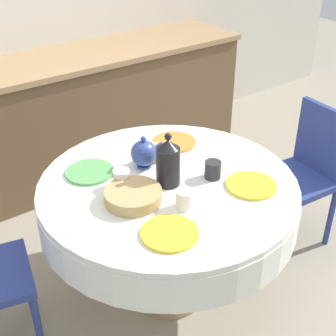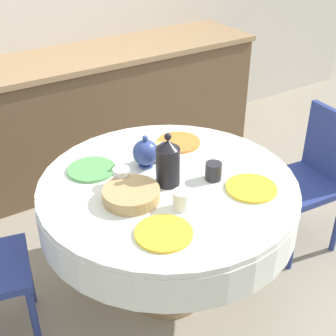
{
  "view_description": "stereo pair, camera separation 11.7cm",
  "coord_description": "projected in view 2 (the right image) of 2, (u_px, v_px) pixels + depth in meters",
  "views": [
    {
      "loc": [
        -1.15,
        -1.56,
        1.99
      ],
      "look_at": [
        0.0,
        0.0,
        0.82
      ],
      "focal_mm": 50.0,
      "sensor_mm": 36.0,
      "label": 1
    },
    {
      "loc": [
        -1.05,
        -1.62,
        1.99
      ],
      "look_at": [
        0.0,
        0.0,
        0.82
      ],
      "focal_mm": 50.0,
      "sensor_mm": 36.0,
      "label": 2
    }
  ],
  "objects": [
    {
      "name": "teapot",
      "position": [
        146.0,
        153.0,
        2.39
      ],
      "size": [
        0.19,
        0.14,
        0.18
      ],
      "color": "#33478E",
      "rests_on": "dining_table"
    },
    {
      "name": "chair_left",
      "position": [
        312.0,
        174.0,
        2.82
      ],
      "size": [
        0.43,
        0.43,
        0.89
      ],
      "rotation": [
        0.0,
        0.0,
        1.48
      ],
      "color": "navy",
      "rests_on": "ground_plane"
    },
    {
      "name": "plate_near_left",
      "position": [
        164.0,
        233.0,
        1.95
      ],
      "size": [
        0.25,
        0.25,
        0.01
      ],
      "primitive_type": "cylinder",
      "color": "yellow",
      "rests_on": "dining_table"
    },
    {
      "name": "ground_plane",
      "position": [
        168.0,
        290.0,
        2.69
      ],
      "size": [
        12.0,
        12.0,
        0.0
      ],
      "primitive_type": "plane",
      "color": "#9E937F"
    },
    {
      "name": "plate_far_left",
      "position": [
        92.0,
        169.0,
        2.39
      ],
      "size": [
        0.25,
        0.25,
        0.01
      ],
      "primitive_type": "cylinder",
      "color": "#5BA85B",
      "rests_on": "dining_table"
    },
    {
      "name": "cup_far_left",
      "position": [
        122.0,
        177.0,
        2.26
      ],
      "size": [
        0.08,
        0.08,
        0.09
      ],
      "primitive_type": "cylinder",
      "color": "white",
      "rests_on": "dining_table"
    },
    {
      "name": "cup_near_right",
      "position": [
        213.0,
        171.0,
        2.3
      ],
      "size": [
        0.08,
        0.08,
        0.09
      ],
      "primitive_type": "cylinder",
      "color": "#28282D",
      "rests_on": "dining_table"
    },
    {
      "name": "plate_near_right",
      "position": [
        251.0,
        188.0,
        2.24
      ],
      "size": [
        0.25,
        0.25,
        0.01
      ],
      "primitive_type": "cylinder",
      "color": "yellow",
      "rests_on": "dining_table"
    },
    {
      "name": "bread_basket",
      "position": [
        131.0,
        195.0,
        2.16
      ],
      "size": [
        0.27,
        0.27,
        0.06
      ],
      "primitive_type": "cylinder",
      "color": "tan",
      "rests_on": "dining_table"
    },
    {
      "name": "cup_far_right",
      "position": [
        157.0,
        152.0,
        2.47
      ],
      "size": [
        0.08,
        0.08,
        0.09
      ],
      "primitive_type": "cylinder",
      "color": "#DBB766",
      "rests_on": "dining_table"
    },
    {
      "name": "dining_table",
      "position": [
        168.0,
        202.0,
        2.37
      ],
      "size": [
        1.29,
        1.29,
        0.74
      ],
      "color": "tan",
      "rests_on": "ground_plane"
    },
    {
      "name": "kitchen_counter",
      "position": [
        60.0,
        121.0,
        3.51
      ],
      "size": [
        3.24,
        0.64,
        0.95
      ],
      "color": "brown",
      "rests_on": "ground_plane"
    },
    {
      "name": "cup_near_left",
      "position": [
        182.0,
        200.0,
        2.09
      ],
      "size": [
        0.08,
        0.08,
        0.09
      ],
      "primitive_type": "cylinder",
      "color": "white",
      "rests_on": "dining_table"
    },
    {
      "name": "coffee_carafe",
      "position": [
        168.0,
        163.0,
        2.23
      ],
      "size": [
        0.12,
        0.12,
        0.27
      ],
      "color": "black",
      "rests_on": "dining_table"
    },
    {
      "name": "plate_far_right",
      "position": [
        179.0,
        142.0,
        2.64
      ],
      "size": [
        0.25,
        0.25,
        0.01
      ],
      "primitive_type": "cylinder",
      "color": "orange",
      "rests_on": "dining_table"
    }
  ]
}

